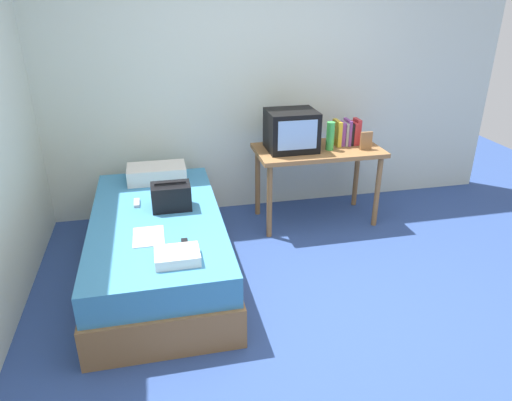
{
  "coord_description": "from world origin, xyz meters",
  "views": [
    {
      "loc": [
        -0.92,
        -2.44,
        2.07
      ],
      "look_at": [
        -0.18,
        0.91,
        0.52
      ],
      "focal_mm": 32.82,
      "sensor_mm": 36.0,
      "label": 1
    }
  ],
  "objects_px": {
    "bed": "(159,245)",
    "pillow": "(157,173)",
    "water_bottle": "(330,136)",
    "folded_towel": "(177,256)",
    "book_row": "(346,133)",
    "picture_frame": "(366,141)",
    "tv": "(291,130)",
    "magazine": "(149,236)",
    "desk": "(318,158)",
    "handbag": "(171,196)",
    "remote_dark": "(185,245)",
    "remote_silver": "(137,203)"
  },
  "relations": [
    {
      "from": "desk",
      "to": "water_bottle",
      "type": "height_order",
      "value": "water_bottle"
    },
    {
      "from": "book_row",
      "to": "magazine",
      "type": "xyz_separation_m",
      "value": [
        -1.87,
        -1.04,
        -0.33
      ]
    },
    {
      "from": "book_row",
      "to": "picture_frame",
      "type": "xyz_separation_m",
      "value": [
        0.12,
        -0.19,
        -0.03
      ]
    },
    {
      "from": "tv",
      "to": "pillow",
      "type": "bearing_deg",
      "value": 176.9
    },
    {
      "from": "bed",
      "to": "remote_dark",
      "type": "distance_m",
      "value": 0.61
    },
    {
      "from": "tv",
      "to": "pillow",
      "type": "height_order",
      "value": "tv"
    },
    {
      "from": "magazine",
      "to": "book_row",
      "type": "bearing_deg",
      "value": 29.13
    },
    {
      "from": "water_bottle",
      "to": "pillow",
      "type": "relative_size",
      "value": 0.5
    },
    {
      "from": "magazine",
      "to": "tv",
      "type": "bearing_deg",
      "value": 37.27
    },
    {
      "from": "tv",
      "to": "remote_silver",
      "type": "relative_size",
      "value": 3.06
    },
    {
      "from": "tv",
      "to": "handbag",
      "type": "height_order",
      "value": "tv"
    },
    {
      "from": "picture_frame",
      "to": "remote_silver",
      "type": "relative_size",
      "value": 1.15
    },
    {
      "from": "magazine",
      "to": "remote_dark",
      "type": "relative_size",
      "value": 1.86
    },
    {
      "from": "bed",
      "to": "handbag",
      "type": "distance_m",
      "value": 0.4
    },
    {
      "from": "desk",
      "to": "pillow",
      "type": "xyz_separation_m",
      "value": [
        -1.48,
        0.09,
        -0.06
      ]
    },
    {
      "from": "desk",
      "to": "remote_dark",
      "type": "distance_m",
      "value": 1.77
    },
    {
      "from": "book_row",
      "to": "magazine",
      "type": "height_order",
      "value": "book_row"
    },
    {
      "from": "water_bottle",
      "to": "folded_towel",
      "type": "xyz_separation_m",
      "value": [
        -1.48,
        -1.27,
        -0.32
      ]
    },
    {
      "from": "magazine",
      "to": "remote_dark",
      "type": "bearing_deg",
      "value": -38.03
    },
    {
      "from": "bed",
      "to": "picture_frame",
      "type": "distance_m",
      "value": 2.07
    },
    {
      "from": "picture_frame",
      "to": "magazine",
      "type": "bearing_deg",
      "value": -156.75
    },
    {
      "from": "remote_dark",
      "to": "remote_silver",
      "type": "xyz_separation_m",
      "value": [
        -0.32,
        0.76,
        0.0
      ]
    },
    {
      "from": "magazine",
      "to": "folded_towel",
      "type": "bearing_deg",
      "value": -63.79
    },
    {
      "from": "bed",
      "to": "pillow",
      "type": "bearing_deg",
      "value": 87.51
    },
    {
      "from": "remote_dark",
      "to": "handbag",
      "type": "bearing_deg",
      "value": 94.68
    },
    {
      "from": "water_bottle",
      "to": "handbag",
      "type": "relative_size",
      "value": 0.86
    },
    {
      "from": "desk",
      "to": "book_row",
      "type": "relative_size",
      "value": 4.86
    },
    {
      "from": "picture_frame",
      "to": "folded_towel",
      "type": "relative_size",
      "value": 0.59
    },
    {
      "from": "tv",
      "to": "handbag",
      "type": "distance_m",
      "value": 1.29
    },
    {
      "from": "desk",
      "to": "picture_frame",
      "type": "xyz_separation_m",
      "value": [
        0.41,
        -0.13,
        0.18
      ]
    },
    {
      "from": "water_bottle",
      "to": "handbag",
      "type": "bearing_deg",
      "value": -161.97
    },
    {
      "from": "tv",
      "to": "desk",
      "type": "bearing_deg",
      "value": -4.81
    },
    {
      "from": "tv",
      "to": "book_row",
      "type": "bearing_deg",
      "value": 4.29
    },
    {
      "from": "pillow",
      "to": "handbag",
      "type": "bearing_deg",
      "value": -81.27
    },
    {
      "from": "bed",
      "to": "remote_dark",
      "type": "xyz_separation_m",
      "value": [
        0.18,
        -0.51,
        0.27
      ]
    },
    {
      "from": "bed",
      "to": "water_bottle",
      "type": "bearing_deg",
      "value": 20.17
    },
    {
      "from": "bed",
      "to": "folded_towel",
      "type": "relative_size",
      "value": 7.14
    },
    {
      "from": "picture_frame",
      "to": "remote_silver",
      "type": "bearing_deg",
      "value": -172.44
    },
    {
      "from": "water_bottle",
      "to": "remote_silver",
      "type": "relative_size",
      "value": 1.79
    },
    {
      "from": "bed",
      "to": "tv",
      "type": "bearing_deg",
      "value": 28.08
    },
    {
      "from": "bed",
      "to": "handbag",
      "type": "height_order",
      "value": "handbag"
    },
    {
      "from": "bed",
      "to": "book_row",
      "type": "relative_size",
      "value": 8.38
    },
    {
      "from": "handbag",
      "to": "remote_dark",
      "type": "height_order",
      "value": "handbag"
    },
    {
      "from": "water_bottle",
      "to": "folded_towel",
      "type": "bearing_deg",
      "value": -139.29
    },
    {
      "from": "bed",
      "to": "tv",
      "type": "height_order",
      "value": "tv"
    },
    {
      "from": "picture_frame",
      "to": "tv",
      "type": "bearing_deg",
      "value": 167.63
    },
    {
      "from": "desk",
      "to": "picture_frame",
      "type": "bearing_deg",
      "value": -16.91
    },
    {
      "from": "desk",
      "to": "remote_silver",
      "type": "distance_m",
      "value": 1.71
    },
    {
      "from": "desk",
      "to": "book_row",
      "type": "xyz_separation_m",
      "value": [
        0.3,
        0.06,
        0.2
      ]
    },
    {
      "from": "folded_towel",
      "to": "remote_dark",
      "type": "bearing_deg",
      "value": 70.49
    }
  ]
}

